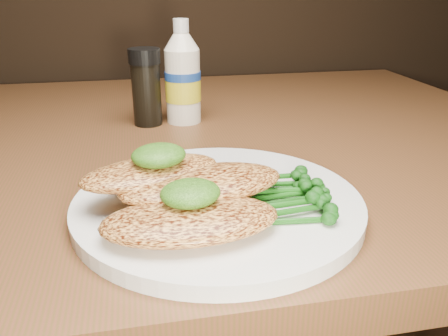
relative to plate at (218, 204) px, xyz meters
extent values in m
cylinder|color=white|center=(0.00, 0.00, 0.00)|extent=(0.28, 0.28, 0.01)
ellipsoid|color=#EAA04A|center=(-0.03, -0.06, 0.02)|extent=(0.15, 0.08, 0.02)
ellipsoid|color=#EAA04A|center=(-0.02, -0.01, 0.03)|extent=(0.16, 0.10, 0.02)
ellipsoid|color=#EAA04A|center=(-0.06, 0.01, 0.03)|extent=(0.15, 0.10, 0.02)
ellipsoid|color=black|center=(-0.03, -0.05, 0.04)|extent=(0.06, 0.06, 0.02)
ellipsoid|color=black|center=(-0.05, 0.01, 0.05)|extent=(0.06, 0.06, 0.02)
camera|label=1|loc=(-0.07, -0.39, 0.20)|focal=36.83mm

